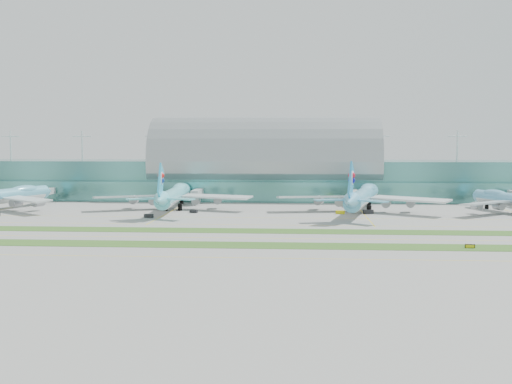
# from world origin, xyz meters

# --- Properties ---
(ground) EXTENTS (700.00, 700.00, 0.00)m
(ground) POSITION_xyz_m (0.00, 0.00, 0.00)
(ground) COLOR gray
(ground) RESTS_ON ground
(terminal) EXTENTS (340.00, 69.10, 36.00)m
(terminal) POSITION_xyz_m (0.01, 128.79, 14.23)
(terminal) COLOR #3D7A75
(terminal) RESTS_ON ground
(grass_strip_near) EXTENTS (420.00, 12.00, 0.08)m
(grass_strip_near) POSITION_xyz_m (0.00, -28.00, 0.04)
(grass_strip_near) COLOR #2D591E
(grass_strip_near) RESTS_ON ground
(grass_strip_far) EXTENTS (420.00, 12.00, 0.08)m
(grass_strip_far) POSITION_xyz_m (0.00, 2.00, 0.04)
(grass_strip_far) COLOR #2D591E
(grass_strip_far) RESTS_ON ground
(taxiline_a) EXTENTS (420.00, 0.35, 0.01)m
(taxiline_a) POSITION_xyz_m (0.00, -48.00, 0.01)
(taxiline_a) COLOR yellow
(taxiline_a) RESTS_ON ground
(taxiline_b) EXTENTS (420.00, 0.35, 0.01)m
(taxiline_b) POSITION_xyz_m (0.00, -14.00, 0.01)
(taxiline_b) COLOR yellow
(taxiline_b) RESTS_ON ground
(taxiline_c) EXTENTS (420.00, 0.35, 0.01)m
(taxiline_c) POSITION_xyz_m (0.00, 18.00, 0.01)
(taxiline_c) COLOR yellow
(taxiline_c) RESTS_ON ground
(taxiline_d) EXTENTS (420.00, 0.35, 0.01)m
(taxiline_d) POSITION_xyz_m (0.00, 40.00, 0.01)
(taxiline_d) COLOR yellow
(taxiline_d) RESTS_ON ground
(airliner_b) EXTENTS (70.17, 79.72, 21.94)m
(airliner_b) POSITION_xyz_m (-37.17, 67.69, 6.77)
(airliner_b) COLOR #66D6E2
(airliner_b) RESTS_ON ground
(airliner_c) EXTENTS (71.63, 82.45, 22.88)m
(airliner_c) POSITION_xyz_m (45.02, 63.04, 7.06)
(airliner_c) COLOR #63B8DB
(airliner_c) RESTS_ON ground
(gse_c) EXTENTS (3.85, 2.53, 1.51)m
(gse_c) POSITION_xyz_m (-41.23, 36.68, 0.75)
(gse_c) COLOR black
(gse_c) RESTS_ON ground
(gse_d) EXTENTS (3.45, 2.32, 1.31)m
(gse_d) POSITION_xyz_m (-26.43, 55.15, 0.66)
(gse_d) COLOR black
(gse_d) RESTS_ON ground
(gse_e) EXTENTS (3.95, 2.54, 1.38)m
(gse_e) POSITION_xyz_m (35.16, 55.70, 0.69)
(gse_e) COLOR #D3C70C
(gse_e) RESTS_ON ground
(gse_f) EXTENTS (4.40, 2.76, 1.75)m
(gse_f) POSITION_xyz_m (46.75, 56.37, 0.88)
(gse_f) COLOR black
(gse_f) RESTS_ON ground
(taxiway_sign_east) EXTENTS (2.79, 0.71, 1.18)m
(taxiway_sign_east) POSITION_xyz_m (66.35, -28.78, 0.58)
(taxiway_sign_east) COLOR black
(taxiway_sign_east) RESTS_ON ground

